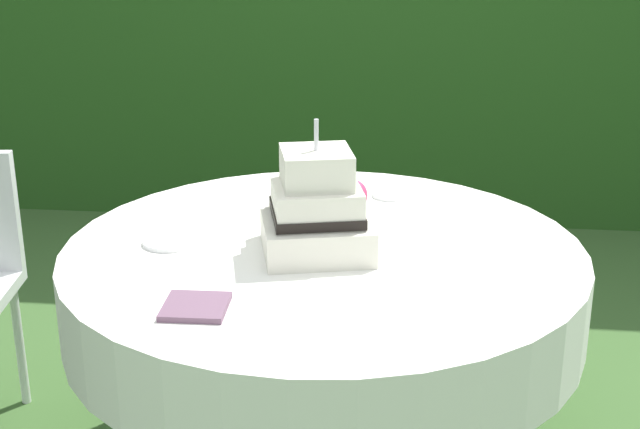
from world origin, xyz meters
The scene contains 6 objects.
cake_table centered at (0.00, 0.00, 0.63)m, with size 1.42×1.42×0.75m.
wedding_cake centered at (-0.01, -0.03, 0.86)m, with size 0.34×0.35×0.36m.
serving_plate_near centered at (0.16, 0.45, 0.75)m, with size 0.11×0.11×0.01m, color white.
serving_plate_far centered at (-0.42, -0.02, 0.75)m, with size 0.15×0.15×0.01m, color white.
serving_plate_left centered at (0.01, 0.33, 0.75)m, with size 0.12×0.12×0.01m, color white.
napkin_stack centered at (-0.26, -0.42, 0.76)m, with size 0.15×0.15×0.01m, color #6B4C60.
Camera 1 is at (0.23, -2.27, 1.66)m, focal length 50.75 mm.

